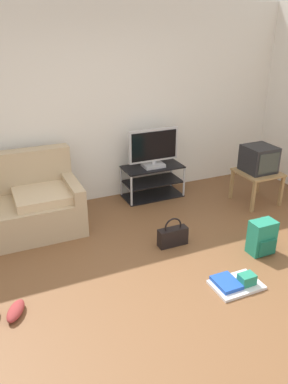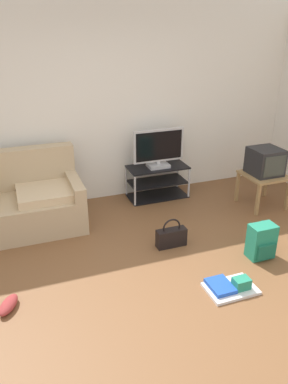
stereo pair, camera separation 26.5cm
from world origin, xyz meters
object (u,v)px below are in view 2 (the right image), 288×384
object	(u,v)px
side_table	(264,179)
tv_stand	(157,182)
crt_tv	(265,161)
flat_tv	(158,149)
backpack	(261,242)
floor_tray	(230,287)
handbag	(171,237)
couch	(6,204)

from	to	relation	value
side_table	tv_stand	bearing A→B (deg)	148.35
tv_stand	crt_tv	distance (m)	1.55
flat_tv	side_table	xyz separation A→B (m)	(1.28, -0.77, -0.35)
backpack	floor_tray	size ratio (longest dim) A/B	0.81
backpack	handbag	distance (m)	1.01
backpack	crt_tv	bearing A→B (deg)	78.88
flat_tv	floor_tray	distance (m)	2.38
crt_tv	floor_tray	size ratio (longest dim) A/B	0.85
floor_tray	couch	bearing A→B (deg)	134.34
side_table	crt_tv	distance (m)	0.25
couch	side_table	size ratio (longest dim) A/B	3.33
floor_tray	tv_stand	bearing A→B (deg)	86.20
crt_tv	flat_tv	bearing A→B (deg)	149.62
couch	handbag	distance (m)	2.09
crt_tv	backpack	xyz separation A→B (m)	(-0.81, -1.12, -0.46)
couch	tv_stand	world-z (taller)	couch
side_table	floor_tray	distance (m)	2.10
tv_stand	handbag	size ratio (longest dim) A/B	2.45
tv_stand	crt_tv	size ratio (longest dim) A/B	2.11
crt_tv	side_table	bearing A→B (deg)	-90.00
tv_stand	handbag	xyz separation A→B (m)	(-0.37, -1.34, -0.12)
backpack	handbag	xyz separation A→B (m)	(-0.84, 0.55, -0.07)
crt_tv	tv_stand	bearing A→B (deg)	148.87
side_table	floor_tray	size ratio (longest dim) A/B	1.13
couch	crt_tv	xyz separation A→B (m)	(3.42, -0.52, 0.32)
flat_tv	backpack	bearing A→B (deg)	-75.77
tv_stand	side_table	distance (m)	1.51
side_table	backpack	size ratio (longest dim) A/B	1.40
handbag	floor_tray	bearing A→B (deg)	-77.07
backpack	handbag	bearing A→B (deg)	171.66
tv_stand	flat_tv	distance (m)	0.52
couch	backpack	bearing A→B (deg)	-32.12
backpack	tv_stand	bearing A→B (deg)	128.77
crt_tv	handbag	world-z (taller)	crt_tv
tv_stand	handbag	world-z (taller)	tv_stand
handbag	backpack	bearing A→B (deg)	-33.04
couch	backpack	size ratio (longest dim) A/B	4.64
flat_tv	couch	bearing A→B (deg)	-173.86
tv_stand	crt_tv	bearing A→B (deg)	-31.13
side_table	handbag	distance (m)	1.76
flat_tv	crt_tv	distance (m)	1.49
crt_tv	backpack	distance (m)	1.46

